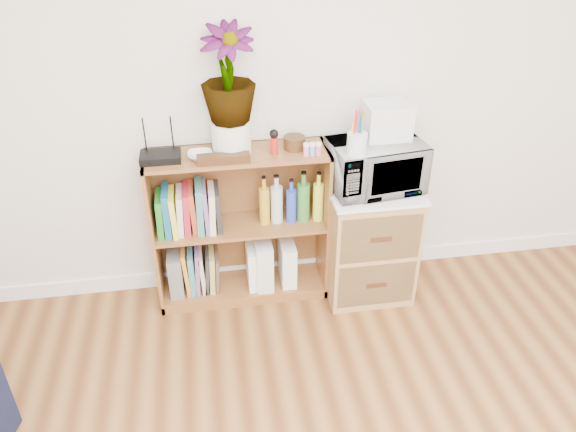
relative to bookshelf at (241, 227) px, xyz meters
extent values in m
cube|color=white|center=(0.35, 0.14, -0.42)|extent=(4.00, 0.02, 0.10)
cube|color=brown|center=(0.00, 0.00, 0.00)|extent=(1.00, 0.30, 0.95)
cube|color=#9E7542|center=(0.75, -0.08, -0.12)|extent=(0.50, 0.45, 0.70)
imported|color=silver|center=(0.75, -0.08, 0.38)|extent=(0.54, 0.40, 0.28)
cylinder|color=silver|center=(0.60, -0.20, 0.58)|extent=(0.10, 0.10, 0.11)
cube|color=silver|center=(0.82, -0.01, 0.62)|extent=(0.24, 0.20, 0.19)
cube|color=black|center=(-0.40, -0.02, 0.49)|extent=(0.21, 0.14, 0.04)
imported|color=silver|center=(-0.20, -0.03, 0.49)|extent=(0.13, 0.13, 0.03)
cylinder|color=silver|center=(-0.02, 0.02, 0.56)|extent=(0.21, 0.21, 0.18)
imported|color=#2A692B|center=(-0.02, 0.02, 0.90)|extent=(0.28, 0.28, 0.50)
cube|color=#341B0E|center=(-0.08, -0.10, 0.50)|extent=(0.27, 0.07, 0.04)
cylinder|color=#AD1E15|center=(0.20, -0.04, 0.52)|extent=(0.04, 0.04, 0.09)
cylinder|color=#37210F|center=(0.31, 0.01, 0.51)|extent=(0.12, 0.12, 0.07)
cube|color=pink|center=(0.39, -0.09, 0.51)|extent=(0.12, 0.04, 0.06)
cube|color=slate|center=(-0.40, 0.00, -0.27)|extent=(0.08, 0.22, 0.27)
cube|color=white|center=(0.07, -0.01, -0.27)|extent=(0.09, 0.22, 0.27)
cube|color=silver|center=(0.12, -0.01, -0.25)|extent=(0.10, 0.25, 0.31)
cube|color=white|center=(0.27, -0.01, -0.27)|extent=(0.09, 0.22, 0.28)
cube|color=#207B21|center=(-0.44, 0.00, 0.14)|extent=(0.04, 0.20, 0.24)
cube|color=#155883|center=(-0.40, 0.00, 0.16)|extent=(0.04, 0.20, 0.27)
cube|color=yellow|center=(-0.37, 0.00, 0.15)|extent=(0.04, 0.20, 0.25)
cube|color=silver|center=(-0.33, 0.00, 0.15)|extent=(0.04, 0.20, 0.24)
cube|color=#B01E33|center=(-0.30, 0.00, 0.15)|extent=(0.04, 0.20, 0.26)
cube|color=#CB4823|center=(-0.26, 0.00, 0.15)|extent=(0.04, 0.20, 0.25)
cube|color=teal|center=(-0.22, 0.00, 0.17)|extent=(0.04, 0.20, 0.28)
cube|color=slate|center=(-0.19, 0.00, 0.16)|extent=(0.03, 0.20, 0.27)
cube|color=beige|center=(-0.16, 0.00, 0.15)|extent=(0.04, 0.20, 0.25)
cube|color=black|center=(-0.12, 0.00, 0.15)|extent=(0.03, 0.20, 0.25)
cylinder|color=gold|center=(0.14, 0.00, 0.17)|extent=(0.06, 0.06, 0.29)
cylinder|color=silver|center=(0.21, 0.00, 0.17)|extent=(0.07, 0.07, 0.29)
cylinder|color=#2640B1|center=(0.29, 0.00, 0.16)|extent=(0.06, 0.06, 0.27)
cylinder|color=#368430|center=(0.36, 0.00, 0.18)|extent=(0.07, 0.07, 0.30)
cylinder|color=#D7E535|center=(0.45, 0.00, 0.17)|extent=(0.06, 0.06, 0.30)
cube|color=orange|center=(-0.34, 0.00, -0.26)|extent=(0.04, 0.19, 0.29)
cube|color=teal|center=(-0.31, 0.00, -0.27)|extent=(0.04, 0.19, 0.27)
cube|color=slate|center=(-0.27, 0.00, -0.26)|extent=(0.04, 0.19, 0.28)
cube|color=beige|center=(-0.24, 0.00, -0.28)|extent=(0.04, 0.19, 0.26)
cube|color=#292929|center=(-0.22, 0.00, -0.28)|extent=(0.04, 0.19, 0.26)
cube|color=#A4A54C|center=(-0.19, 0.00, -0.28)|extent=(0.04, 0.19, 0.25)
cube|color=#52372E|center=(-0.16, 0.00, -0.29)|extent=(0.03, 0.19, 0.24)
camera|label=1|loc=(-0.16, -2.73, 1.78)|focal=35.00mm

